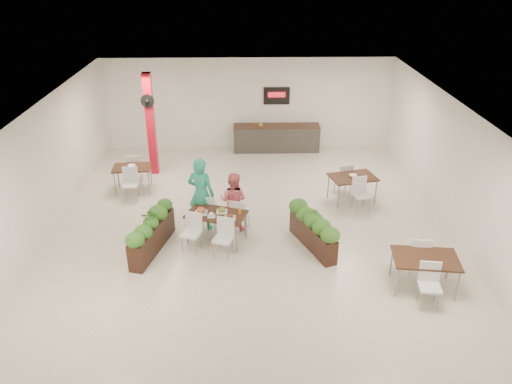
# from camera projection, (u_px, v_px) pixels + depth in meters

# --- Properties ---
(ground) EXTENTS (12.00, 12.00, 0.00)m
(ground) POSITION_uv_depth(u_px,v_px,m) (250.00, 231.00, 12.67)
(ground) COLOR beige
(ground) RESTS_ON ground
(room_shell) EXTENTS (10.10, 12.10, 3.22)m
(room_shell) POSITION_uv_depth(u_px,v_px,m) (250.00, 158.00, 11.79)
(room_shell) COLOR white
(room_shell) RESTS_ON ground
(red_column) EXTENTS (0.40, 0.41, 3.20)m
(red_column) POSITION_uv_depth(u_px,v_px,m) (151.00, 124.00, 15.29)
(red_column) COLOR red
(red_column) RESTS_ON ground
(service_counter) EXTENTS (3.00, 0.64, 2.20)m
(service_counter) POSITION_uv_depth(u_px,v_px,m) (276.00, 137.00, 17.55)
(service_counter) COLOR #2D2B28
(service_counter) RESTS_ON ground
(main_table) EXTENTS (1.68, 1.93, 0.92)m
(main_table) POSITION_uv_depth(u_px,v_px,m) (216.00, 218.00, 12.00)
(main_table) COLOR #311C10
(main_table) RESTS_ON ground
(diner_man) EXTENTS (0.81, 0.66, 1.92)m
(diner_man) POSITION_uv_depth(u_px,v_px,m) (201.00, 194.00, 12.44)
(diner_man) COLOR #25A17C
(diner_man) RESTS_ON ground
(diner_woman) EXTENTS (0.88, 0.78, 1.52)m
(diner_woman) POSITION_uv_depth(u_px,v_px,m) (233.00, 201.00, 12.55)
(diner_woman) COLOR #F46C76
(diner_woman) RESTS_ON ground
(planter_left) EXTENTS (0.82, 2.03, 1.09)m
(planter_left) POSITION_uv_depth(u_px,v_px,m) (152.00, 231.00, 11.66)
(planter_left) COLOR black
(planter_left) RESTS_ON ground
(planter_right) EXTENTS (0.97, 1.81, 1.00)m
(planter_right) POSITION_uv_depth(u_px,v_px,m) (313.00, 229.00, 11.80)
(planter_right) COLOR black
(planter_right) RESTS_ON ground
(side_table_a) EXTENTS (1.14, 1.65, 0.92)m
(side_table_a) POSITION_uv_depth(u_px,v_px,m) (132.00, 171.00, 14.58)
(side_table_a) COLOR #311C10
(side_table_a) RESTS_ON ground
(side_table_b) EXTENTS (1.41, 1.67, 0.92)m
(side_table_b) POSITION_uv_depth(u_px,v_px,m) (352.00, 180.00, 13.95)
(side_table_b) COLOR #311C10
(side_table_b) RESTS_ON ground
(side_table_c) EXTENTS (1.43, 1.66, 0.92)m
(side_table_c) POSITION_uv_depth(u_px,v_px,m) (425.00, 262.00, 10.29)
(side_table_c) COLOR #311C10
(side_table_c) RESTS_ON ground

